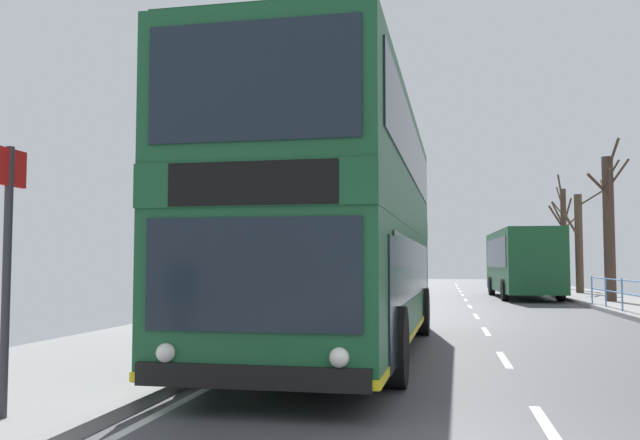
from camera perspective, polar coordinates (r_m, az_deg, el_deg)
The scene contains 6 objects.
double_decker_bus_main at distance 12.21m, azimuth 1.76°, elevation -0.35°, with size 2.96×10.97×4.38m.
background_bus_far_lane at distance 33.60m, azimuth 16.52°, elevation -3.34°, with size 2.78×9.53×3.13m.
bus_stop_sign_near at distance 7.14m, azimuth -24.63°, elevation -2.20°, with size 0.08×0.44×2.57m.
bare_tree_far_00 at distance 36.92m, azimuth 20.80°, elevation -1.70°, with size 2.42×1.73×5.12m.
bare_tree_far_01 at distance 42.61m, azimuth 19.68°, elevation -1.10°, with size 2.16×3.35×6.63m.
bare_tree_far_02 at distance 29.12m, azimuth 22.99°, elevation -0.41°, with size 1.64×2.74×6.31m.
Camera 1 is at (-0.98, -4.39, 1.58)m, focal length 38.31 mm.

